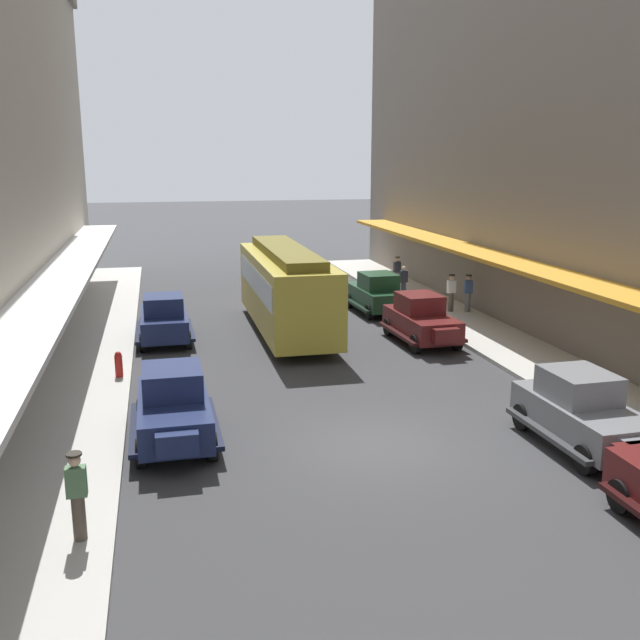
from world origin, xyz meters
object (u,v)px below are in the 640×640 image
parked_car_3 (582,410)px  pedestrian_4 (404,282)px  fire_hydrant (119,364)px  parked_car_0 (173,405)px  pedestrian_1 (397,272)px  parked_car_5 (376,292)px  parked_car_2 (164,318)px  pedestrian_3 (77,495)px  pedestrian_2 (468,293)px  pedestrian_0 (451,292)px  streetcar (286,286)px  parked_car_4 (421,318)px

parked_car_3 → pedestrian_4: (1.72, 17.62, 0.05)m
parked_car_3 → fire_hydrant: bearing=144.9°
parked_car_0 → pedestrian_1: parked_car_0 is taller
parked_car_5 → pedestrian_4: size_ratio=2.63×
parked_car_3 → parked_car_5: 15.70m
fire_hydrant → pedestrian_1: size_ratio=0.49×
parked_car_2 → pedestrian_1: size_ratio=2.56×
parked_car_2 → parked_car_3: (9.72, -12.56, 0.00)m
parked_car_2 → parked_car_3: 15.88m
parked_car_3 → fire_hydrant: parked_car_3 is taller
parked_car_3 → pedestrian_3: size_ratio=2.56×
pedestrian_2 → pedestrian_4: pedestrian_2 is taller
pedestrian_0 → pedestrian_2: same height
pedestrian_3 → parked_car_3: bearing=10.1°
parked_car_0 → pedestrian_0: size_ratio=2.56×
pedestrian_4 → fire_hydrant: bearing=-143.0°
streetcar → pedestrian_0: bearing=12.1°
streetcar → pedestrian_3: 16.31m
streetcar → pedestrian_3: streetcar is taller
parked_car_0 → pedestrian_3: 4.97m
parked_car_3 → pedestrian_4: bearing=84.4°
parked_car_2 → pedestrian_1: (12.11, 7.99, 0.07)m
fire_hydrant → pedestrian_0: bearing=25.4°
pedestrian_2 → fire_hydrant: bearing=-156.5°
parked_car_4 → pedestrian_1: bearing=75.9°
parked_car_0 → pedestrian_4: parked_car_0 is taller
parked_car_2 → pedestrian_4: bearing=23.9°
pedestrian_3 → parked_car_2: bearing=83.3°
parked_car_2 → pedestrian_1: parked_car_2 is taller
parked_car_0 → parked_car_3: size_ratio=1.00×
streetcar → pedestrian_4: 8.21m
parked_car_3 → fire_hydrant: 13.70m
parked_car_5 → parked_car_0: bearing=-125.5°
parked_car_4 → parked_car_5: same height
parked_car_5 → pedestrian_2: bearing=-20.1°
parked_car_0 → parked_car_5: (9.38, 13.12, 0.00)m
streetcar → pedestrian_3: bearing=-113.6°
pedestrian_0 → pedestrian_3: (-14.31, -16.59, 0.00)m
parked_car_3 → pedestrian_2: 14.74m
parked_car_3 → parked_car_4: (-0.20, 10.25, 0.00)m
parked_car_3 → parked_car_4: same height
parked_car_5 → pedestrian_2: parked_car_5 is taller
parked_car_2 → parked_car_3: bearing=-52.3°
pedestrian_0 → parked_car_0: bearing=-136.3°
parked_car_2 → pedestrian_3: size_ratio=2.56×
pedestrian_0 → fire_hydrant: bearing=-154.6°
pedestrian_4 → parked_car_5: bearing=-135.9°
parked_car_0 → parked_car_5: bearing=54.5°
parked_car_4 → fire_hydrant: bearing=-167.8°
parked_car_2 → parked_car_4: same height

